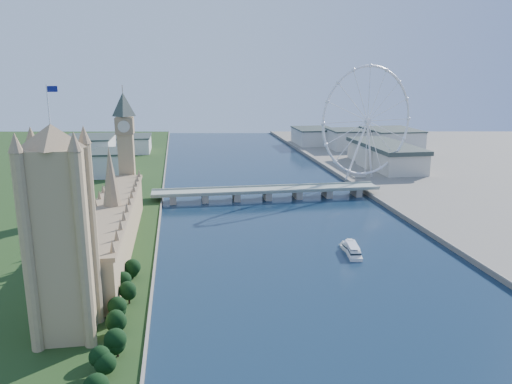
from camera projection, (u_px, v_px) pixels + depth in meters
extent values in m
cube|color=tan|center=(62.00, 246.00, 217.12)|extent=(22.00, 22.00, 86.00)
pyramid|color=#937A59|center=(50.00, 124.00, 204.67)|extent=(28.16, 28.16, 10.00)
cylinder|color=silver|center=(48.00, 104.00, 202.79)|extent=(0.50, 0.50, 16.00)
cube|color=navy|center=(52.00, 89.00, 201.71)|extent=(4.00, 0.16, 2.40)
cube|color=tan|center=(114.00, 229.00, 335.42)|extent=(24.00, 200.00, 28.00)
cone|color=#937A59|center=(110.00, 176.00, 326.96)|extent=(12.00, 12.00, 40.00)
cube|color=tan|center=(127.00, 163.00, 433.02)|extent=(13.00, 13.00, 80.00)
cube|color=#937A59|center=(125.00, 126.00, 425.50)|extent=(15.00, 15.00, 14.00)
pyramid|color=#2D3833|center=(123.00, 92.00, 418.93)|extent=(20.02, 20.02, 20.00)
cube|color=gray|center=(267.00, 190.00, 481.52)|extent=(220.00, 22.00, 2.00)
cube|color=gray|center=(173.00, 198.00, 469.09)|extent=(6.00, 20.00, 7.50)
cube|color=gray|center=(205.00, 197.00, 473.60)|extent=(6.00, 20.00, 7.50)
cube|color=gray|center=(236.00, 196.00, 478.12)|extent=(6.00, 20.00, 7.50)
cube|color=gray|center=(267.00, 195.00, 482.63)|extent=(6.00, 20.00, 7.50)
cube|color=gray|center=(297.00, 194.00, 487.15)|extent=(6.00, 20.00, 7.50)
cube|color=gray|center=(327.00, 193.00, 491.67)|extent=(6.00, 20.00, 7.50)
cube|color=gray|center=(356.00, 191.00, 496.18)|extent=(6.00, 20.00, 7.50)
torus|color=silver|center=(368.00, 121.00, 538.42)|extent=(113.60, 39.12, 118.60)
cylinder|color=silver|center=(368.00, 121.00, 538.42)|extent=(7.25, 6.61, 6.00)
cube|color=gray|center=(359.00, 177.00, 562.61)|extent=(14.00, 10.00, 2.00)
cube|color=beige|center=(112.00, 163.00, 580.51)|extent=(40.00, 60.00, 26.00)
cube|color=beige|center=(89.00, 150.00, 660.21)|extent=(60.00, 80.00, 32.00)
cube|color=beige|center=(133.00, 144.00, 745.74)|extent=(50.00, 70.00, 22.00)
cube|color=beige|center=(349.00, 140.00, 775.50)|extent=(60.00, 60.00, 28.00)
cube|color=beige|center=(391.00, 140.00, 765.09)|extent=(70.00, 90.00, 30.00)
cube|color=beige|center=(314.00, 137.00, 827.57)|extent=(60.00, 80.00, 24.00)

